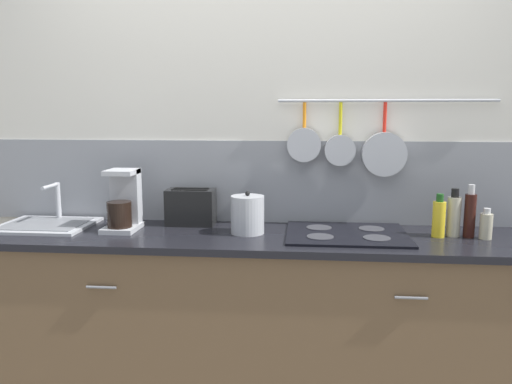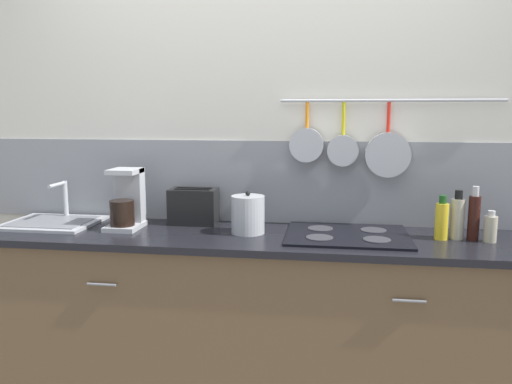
{
  "view_description": "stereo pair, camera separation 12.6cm",
  "coord_description": "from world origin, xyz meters",
  "px_view_note": "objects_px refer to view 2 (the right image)",
  "views": [
    {
      "loc": [
        0.22,
        -2.38,
        1.51
      ],
      "look_at": [
        -0.01,
        0.0,
        1.13
      ],
      "focal_mm": 35.0,
      "sensor_mm": 36.0,
      "label": 1
    },
    {
      "loc": [
        0.34,
        -2.36,
        1.51
      ],
      "look_at": [
        -0.01,
        0.0,
        1.13
      ],
      "focal_mm": 35.0,
      "sensor_mm": 36.0,
      "label": 2
    }
  ],
  "objects_px": {
    "toaster": "(194,206)",
    "bottle_olive_oil": "(474,216)",
    "coffee_maker": "(127,203)",
    "bottle_dish_soap": "(490,228)",
    "bottle_sesame_oil": "(457,218)",
    "bottle_cooking_wine": "(442,220)",
    "kettle": "(248,214)"
  },
  "relations": [
    {
      "from": "kettle",
      "to": "bottle_cooking_wine",
      "type": "relative_size",
      "value": 1.01
    },
    {
      "from": "bottle_olive_oil",
      "to": "kettle",
      "type": "bearing_deg",
      "value": -178.85
    },
    {
      "from": "toaster",
      "to": "bottle_olive_oil",
      "type": "xyz_separation_m",
      "value": [
        1.39,
        -0.14,
        0.02
      ]
    },
    {
      "from": "bottle_sesame_oil",
      "to": "bottle_dish_soap",
      "type": "relative_size",
      "value": 1.58
    },
    {
      "from": "toaster",
      "to": "kettle",
      "type": "height_order",
      "value": "kettle"
    },
    {
      "from": "kettle",
      "to": "bottle_cooking_wine",
      "type": "height_order",
      "value": "kettle"
    },
    {
      "from": "toaster",
      "to": "bottle_cooking_wine",
      "type": "distance_m",
      "value": 1.26
    },
    {
      "from": "coffee_maker",
      "to": "bottle_cooking_wine",
      "type": "relative_size",
      "value": 1.47
    },
    {
      "from": "kettle",
      "to": "bottle_dish_soap",
      "type": "bearing_deg",
      "value": -0.29
    },
    {
      "from": "bottle_cooking_wine",
      "to": "bottle_olive_oil",
      "type": "xyz_separation_m",
      "value": [
        0.15,
        0.01,
        0.02
      ]
    },
    {
      "from": "coffee_maker",
      "to": "bottle_olive_oil",
      "type": "relative_size",
      "value": 1.21
    },
    {
      "from": "bottle_sesame_oil",
      "to": "bottle_olive_oil",
      "type": "relative_size",
      "value": 0.92
    },
    {
      "from": "coffee_maker",
      "to": "bottle_sesame_oil",
      "type": "distance_m",
      "value": 1.65
    },
    {
      "from": "bottle_cooking_wine",
      "to": "bottle_olive_oil",
      "type": "height_order",
      "value": "bottle_olive_oil"
    },
    {
      "from": "kettle",
      "to": "bottle_olive_oil",
      "type": "xyz_separation_m",
      "value": [
        1.07,
        0.02,
        0.02
      ]
    },
    {
      "from": "toaster",
      "to": "bottle_olive_oil",
      "type": "relative_size",
      "value": 1.06
    },
    {
      "from": "kettle",
      "to": "bottle_sesame_oil",
      "type": "height_order",
      "value": "bottle_sesame_oil"
    },
    {
      "from": "coffee_maker",
      "to": "bottle_olive_oil",
      "type": "bearing_deg",
      "value": -0.34
    },
    {
      "from": "bottle_cooking_wine",
      "to": "bottle_dish_soap",
      "type": "distance_m",
      "value": 0.22
    },
    {
      "from": "coffee_maker",
      "to": "bottle_sesame_oil",
      "type": "height_order",
      "value": "coffee_maker"
    },
    {
      "from": "toaster",
      "to": "bottle_cooking_wine",
      "type": "bearing_deg",
      "value": -6.91
    },
    {
      "from": "coffee_maker",
      "to": "bottle_dish_soap",
      "type": "relative_size",
      "value": 2.09
    },
    {
      "from": "toaster",
      "to": "bottle_olive_oil",
      "type": "bearing_deg",
      "value": -5.81
    },
    {
      "from": "bottle_cooking_wine",
      "to": "toaster",
      "type": "bearing_deg",
      "value": 173.09
    },
    {
      "from": "coffee_maker",
      "to": "toaster",
      "type": "distance_m",
      "value": 0.35
    },
    {
      "from": "kettle",
      "to": "bottle_dish_soap",
      "type": "distance_m",
      "value": 1.14
    },
    {
      "from": "bottle_cooking_wine",
      "to": "bottle_dish_soap",
      "type": "bearing_deg",
      "value": -4.74
    },
    {
      "from": "bottle_cooking_wine",
      "to": "bottle_sesame_oil",
      "type": "height_order",
      "value": "bottle_sesame_oil"
    },
    {
      "from": "bottle_sesame_oil",
      "to": "bottle_dish_soap",
      "type": "height_order",
      "value": "bottle_sesame_oil"
    },
    {
      "from": "bottle_cooking_wine",
      "to": "bottle_olive_oil",
      "type": "bearing_deg",
      "value": 3.73
    },
    {
      "from": "bottle_sesame_oil",
      "to": "kettle",
      "type": "bearing_deg",
      "value": -178.16
    },
    {
      "from": "toaster",
      "to": "bottle_sesame_oil",
      "type": "height_order",
      "value": "bottle_sesame_oil"
    }
  ]
}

